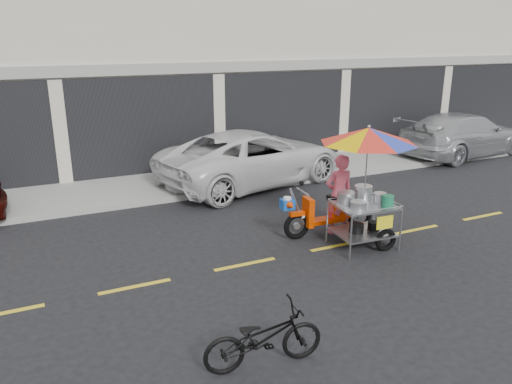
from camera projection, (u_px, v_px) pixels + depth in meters
name	position (u px, v px, depth m)	size (l,w,h in m)	color
ground	(337.00, 246.00, 9.90)	(90.00, 90.00, 0.00)	black
sidewalk	(232.00, 175.00, 14.64)	(45.00, 3.00, 0.15)	gray
shophouse_block	(248.00, 28.00, 18.91)	(36.00, 8.11, 10.40)	beige
centerline	(337.00, 246.00, 9.90)	(42.00, 0.10, 0.01)	gold
white_pickup	(253.00, 157.00, 13.84)	(2.50, 5.42, 1.51)	silver
silver_pickup	(463.00, 135.00, 17.05)	(2.07, 5.09, 1.48)	#B5B9BD
near_bicycle	(264.00, 337.00, 6.20)	(0.54, 1.55, 0.81)	black
food_vendor_rig	(356.00, 168.00, 9.72)	(2.39, 2.02, 2.41)	black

